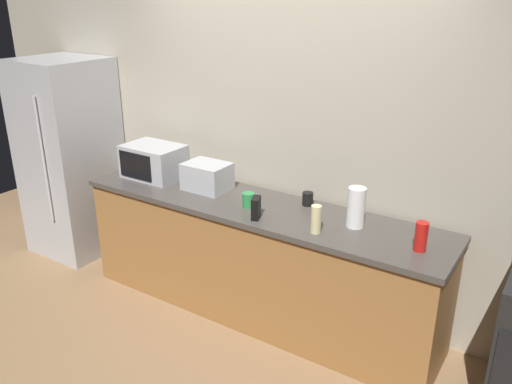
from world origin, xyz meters
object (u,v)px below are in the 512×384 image
(bottle_hot_sauce, at_px, (421,236))
(mug_green, at_px, (248,200))
(microwave, at_px, (154,161))
(cordless_phone, at_px, (256,208))
(mug_black, at_px, (308,199))
(paper_towel_roll, at_px, (356,207))
(toaster_oven, at_px, (207,176))
(bottle_hand_soap, at_px, (316,219))
(refrigerator, at_px, (70,158))

(bottle_hot_sauce, distance_m, mug_green, 1.23)
(microwave, xyz_separation_m, mug_green, (1.01, -0.10, -0.08))
(bottle_hot_sauce, height_order, mug_green, bottle_hot_sauce)
(microwave, bearing_deg, cordless_phone, -11.80)
(cordless_phone, xyz_separation_m, mug_green, (-0.16, 0.14, -0.02))
(microwave, height_order, mug_black, microwave)
(cordless_phone, bearing_deg, mug_black, 42.73)
(paper_towel_roll, bearing_deg, microwave, -179.93)
(toaster_oven, xyz_separation_m, bottle_hot_sauce, (1.69, -0.11, -0.01))
(cordless_phone, bearing_deg, paper_towel_roll, -0.59)
(bottle_hot_sauce, height_order, bottle_hand_soap, bottle_hand_soap)
(bottle_hot_sauce, bearing_deg, toaster_oven, 176.17)
(toaster_oven, height_order, cordless_phone, toaster_oven)
(toaster_oven, bearing_deg, mug_black, 10.06)
(bottle_hot_sauce, distance_m, bottle_hand_soap, 0.64)
(bottle_hand_soap, bearing_deg, microwave, 172.14)
(toaster_oven, distance_m, bottle_hot_sauce, 1.69)
(bottle_hot_sauce, bearing_deg, microwave, 177.41)
(microwave, relative_size, bottle_hand_soap, 2.59)
(refrigerator, xyz_separation_m, bottle_hot_sauce, (3.25, -0.05, 0.09))
(paper_towel_roll, height_order, mug_black, paper_towel_roll)
(toaster_oven, bearing_deg, bottle_hand_soap, -12.44)
(bottle_hand_soap, relative_size, mug_green, 1.79)
(microwave, bearing_deg, bottle_hand_soap, -7.86)
(mug_green, height_order, mug_black, mug_green)
(paper_towel_roll, height_order, cordless_phone, paper_towel_roll)
(mug_green, bearing_deg, cordless_phone, -41.90)
(refrigerator, distance_m, cordless_phone, 2.19)
(mug_green, bearing_deg, bottle_hand_soap, -11.22)
(paper_towel_roll, bearing_deg, mug_green, -172.26)
(toaster_oven, relative_size, bottle_hand_soap, 1.84)
(refrigerator, height_order, mug_black, refrigerator)
(toaster_oven, xyz_separation_m, cordless_phone, (0.62, -0.25, -0.03))
(refrigerator, height_order, paper_towel_roll, refrigerator)
(bottle_hand_soap, bearing_deg, mug_green, 168.78)
(microwave, bearing_deg, bottle_hot_sauce, -2.59)
(paper_towel_roll, height_order, bottle_hot_sauce, paper_towel_roll)
(mug_black, bearing_deg, paper_towel_roll, -19.47)
(refrigerator, relative_size, toaster_oven, 5.29)
(bottle_hot_sauce, bearing_deg, cordless_phone, -172.49)
(bottle_hot_sauce, relative_size, mug_black, 1.89)
(paper_towel_roll, relative_size, mug_green, 2.61)
(mug_green, bearing_deg, microwave, 174.16)
(microwave, xyz_separation_m, mug_black, (1.35, 0.15, -0.09))
(mug_green, relative_size, mug_black, 1.07)
(cordless_phone, distance_m, mug_black, 0.44)
(cordless_phone, bearing_deg, bottle_hot_sauce, -14.74)
(toaster_oven, bearing_deg, microwave, -178.72)
(bottle_hand_soap, height_order, mug_black, bottle_hand_soap)
(toaster_oven, relative_size, mug_green, 3.29)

